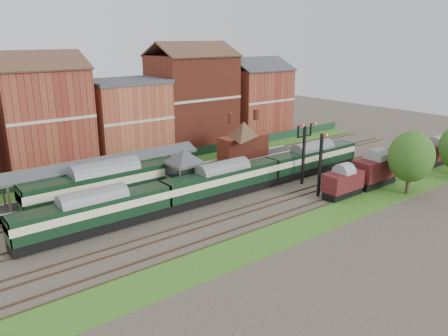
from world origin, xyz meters
TOP-DOWN VIEW (x-y plane):
  - ground at (0.00, 0.00)m, footprint 160.00×160.00m
  - grass_back at (0.00, 16.00)m, footprint 90.00×4.50m
  - grass_front at (0.00, -12.00)m, footprint 90.00×5.00m
  - fence at (0.00, 18.00)m, footprint 90.00×0.12m
  - platform at (-5.00, 9.75)m, footprint 55.00×3.40m
  - signal_box at (-3.00, 3.25)m, footprint 5.40×5.40m
  - brick_hut at (5.00, 3.25)m, footprint 3.20×2.64m
  - station_building at (12.00, 9.75)m, footprint 8.10×8.10m
  - canopy at (-11.00, 9.75)m, footprint 26.00×3.89m
  - semaphore_bracket at (12.04, -2.50)m, footprint 3.60×0.25m
  - semaphore_siding at (10.02, -7.00)m, footprint 1.23×0.25m
  - yard_lamp at (24.00, -11.50)m, footprint 2.60×0.22m
  - town_backdrop at (-0.18, 25.00)m, footprint 69.00×10.00m
  - dmu_train at (0.44, 0.00)m, footprint 49.27×2.59m
  - platform_railcar at (-11.90, 6.50)m, footprint 19.17×3.02m
  - goods_van_a at (12.19, -9.00)m, footprint 5.46×2.37m
  - goods_van_b at (18.91, -9.00)m, footprint 6.53×2.83m
  - goods_van_c at (35.02, -9.00)m, footprint 5.77×2.50m
  - tree_far at (19.51, -13.39)m, footprint 5.55×5.55m

SIDE VIEW (x-z plane):
  - ground at x=0.00m, z-range 0.00..0.00m
  - grass_back at x=0.00m, z-range 0.00..0.06m
  - grass_front at x=0.00m, z-range 0.00..0.06m
  - platform at x=-5.00m, z-range 0.00..1.00m
  - fence at x=0.00m, z-range 0.00..1.50m
  - brick_hut at x=5.00m, z-range -0.28..2.67m
  - goods_van_a at x=12.19m, z-range 0.24..3.55m
  - goods_van_c at x=35.02m, z-range 0.25..3.75m
  - dmu_train at x=0.44m, z-range 0.34..4.12m
  - goods_van_b at x=18.91m, z-range 0.26..4.22m
  - platform_railcar at x=-11.90m, z-range 0.36..4.78m
  - signal_box at x=-3.00m, z-range 0.19..6.19m
  - station_building at x=12.00m, z-range 1.01..6.91m
  - yard_lamp at x=24.00m, z-range 0.49..7.49m
  - semaphore_siding at x=10.02m, z-range 0.16..8.16m
  - canopy at x=-11.00m, z-range 2.54..6.62m
  - semaphore_bracket at x=12.04m, z-range 0.54..8.72m
  - tree_far at x=19.51m, z-range 0.85..8.94m
  - town_backdrop at x=-0.18m, z-range -1.00..15.00m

